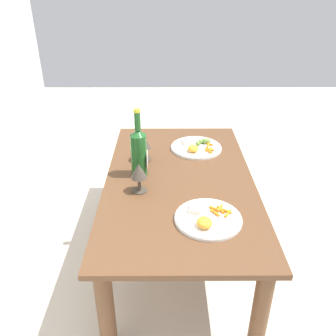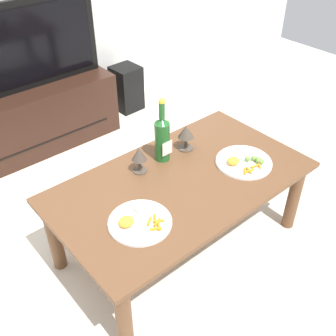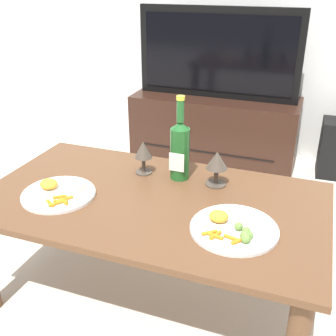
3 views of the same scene
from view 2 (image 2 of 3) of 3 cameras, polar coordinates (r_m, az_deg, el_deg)
The scene contains 10 objects.
ground_plane at distance 2.33m, azimuth 1.68°, elevation -10.58°, with size 6.40×6.40×0.00m, color beige.
dining_table at distance 2.06m, azimuth 1.87°, elevation -3.28°, with size 1.31×0.74×0.46m.
tv_stand at distance 3.14m, azimuth -17.93°, elevation 6.92°, with size 1.14×0.43×0.47m.
tv_screen at distance 2.93m, azimuth -19.90°, elevation 15.80°, with size 1.09×0.05×0.59m.
floor_speaker at distance 3.52m, azimuth -5.86°, elevation 11.15°, with size 0.21×0.21×0.38m, color black.
wine_bottle at distance 2.08m, azimuth -0.83°, elevation 4.40°, with size 0.08×0.08×0.35m.
goblet_left at distance 2.01m, azimuth -4.11°, elevation 1.80°, with size 0.08×0.08×0.14m.
goblet_right at distance 2.18m, azimuth 2.55°, elevation 4.94°, with size 0.09×0.09×0.14m.
dinner_plate_left at distance 1.78m, azimuth -4.09°, elevation -7.53°, with size 0.28×0.28×0.05m.
dinner_plate_right at distance 2.15m, azimuth 10.66°, elevation 0.92°, with size 0.30×0.30×0.05m.
Camera 2 is at (-1.07, -1.15, 1.73)m, focal length 43.19 mm.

